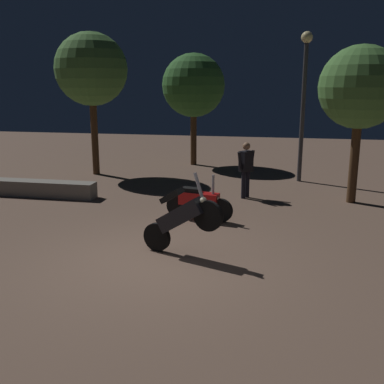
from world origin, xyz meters
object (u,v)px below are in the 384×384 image
(motorcycle_red_parked_left, at_px, (199,202))
(streetlamp_near, at_px, (304,88))
(motorcycle_black_foreground, at_px, (181,218))
(person_rider_beside, at_px, (246,165))

(motorcycle_red_parked_left, xyz_separation_m, streetlamp_near, (2.49, 4.91, 2.59))
(motorcycle_red_parked_left, relative_size, streetlamp_near, 0.35)
(motorcycle_black_foreground, height_order, motorcycle_red_parked_left, motorcycle_black_foreground)
(motorcycle_black_foreground, xyz_separation_m, streetlamp_near, (2.40, 7.26, 2.28))
(streetlamp_near, bearing_deg, motorcycle_black_foreground, -108.27)
(motorcycle_red_parked_left, height_order, streetlamp_near, streetlamp_near)
(person_rider_beside, distance_m, streetlamp_near, 3.69)
(motorcycle_red_parked_left, bearing_deg, person_rider_beside, 79.24)
(motorcycle_red_parked_left, bearing_deg, motorcycle_black_foreground, -76.68)
(motorcycle_black_foreground, height_order, streetlamp_near, streetlamp_near)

